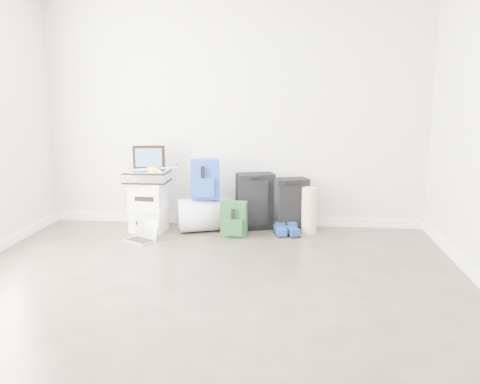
# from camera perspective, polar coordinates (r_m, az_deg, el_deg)

# --- Properties ---
(ground) EXTENTS (5.00, 5.00, 0.00)m
(ground) POSITION_cam_1_polar(r_m,az_deg,el_deg) (3.87, -4.74, -13.01)
(ground) COLOR #352F26
(ground) RESTS_ON ground
(room_envelope) EXTENTS (4.52, 5.02, 2.71)m
(room_envelope) POSITION_cam_1_polar(r_m,az_deg,el_deg) (3.55, -5.14, 13.39)
(room_envelope) COLOR silver
(room_envelope) RESTS_ON ground
(boxes_stack) EXTENTS (0.43, 0.36, 0.57)m
(boxes_stack) POSITION_cam_1_polar(r_m,az_deg,el_deg) (5.93, -10.26, -1.63)
(boxes_stack) COLOR white
(boxes_stack) RESTS_ON ground
(briefcase) EXTENTS (0.48, 0.36, 0.14)m
(briefcase) POSITION_cam_1_polar(r_m,az_deg,el_deg) (5.86, -10.38, 1.72)
(briefcase) COLOR #B2B2B7
(briefcase) RESTS_ON boxes_stack
(painting) EXTENTS (0.37, 0.08, 0.27)m
(painting) POSITION_cam_1_polar(r_m,az_deg,el_deg) (5.93, -10.19, 3.84)
(painting) COLOR black
(painting) RESTS_ON briefcase
(drone) EXTENTS (0.49, 0.49, 0.05)m
(drone) POSITION_cam_1_polar(r_m,az_deg,el_deg) (5.81, -9.70, 2.60)
(drone) COLOR gold
(drone) RESTS_ON briefcase
(duffel_bag) EXTENTS (0.72, 0.57, 0.38)m
(duffel_bag) POSITION_cam_1_polar(r_m,az_deg,el_deg) (5.87, -3.88, -2.54)
(duffel_bag) COLOR #95969D
(duffel_bag) RESTS_ON ground
(blue_backpack) EXTENTS (0.36, 0.29, 0.45)m
(blue_backpack) POSITION_cam_1_polar(r_m,az_deg,el_deg) (5.76, -3.99, 1.35)
(blue_backpack) COLOR #173A9A
(blue_backpack) RESTS_ON duffel_bag
(large_suitcase) EXTENTS (0.48, 0.38, 0.65)m
(large_suitcase) POSITION_cam_1_polar(r_m,az_deg,el_deg) (5.93, 1.71, -1.05)
(large_suitcase) COLOR black
(large_suitcase) RESTS_ON ground
(green_backpack) EXTENTS (0.29, 0.22, 0.39)m
(green_backpack) POSITION_cam_1_polar(r_m,az_deg,el_deg) (5.63, -0.69, -3.17)
(green_backpack) COLOR #123316
(green_backpack) RESTS_ON ground
(carry_on) EXTENTS (0.44, 0.37, 0.61)m
(carry_on) POSITION_cam_1_polar(r_m,az_deg,el_deg) (5.90, 5.69, -1.40)
(carry_on) COLOR black
(carry_on) RESTS_ON ground
(shoes) EXTENTS (0.32, 0.31, 0.10)m
(shoes) POSITION_cam_1_polar(r_m,az_deg,el_deg) (5.74, 5.17, -4.38)
(shoes) COLOR black
(shoes) RESTS_ON ground
(rolled_rug) EXTENTS (0.17, 0.17, 0.53)m
(rolled_rug) POSITION_cam_1_polar(r_m,az_deg,el_deg) (5.81, 7.78, -2.07)
(rolled_rug) COLOR tan
(rolled_rug) RESTS_ON ground
(laptop) EXTENTS (0.40, 0.37, 0.23)m
(laptop) POSITION_cam_1_polar(r_m,az_deg,el_deg) (5.61, -10.86, -4.82)
(laptop) COLOR silver
(laptop) RESTS_ON ground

